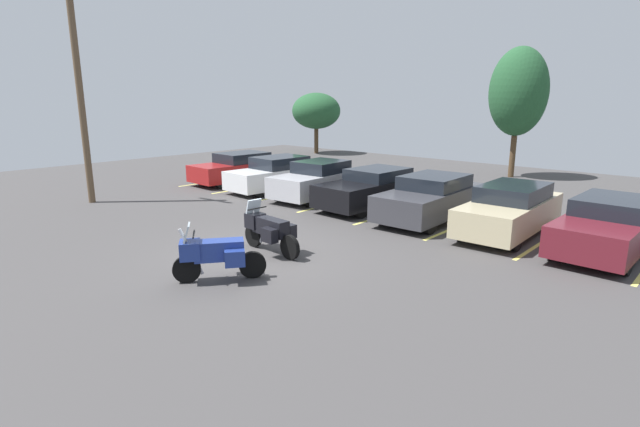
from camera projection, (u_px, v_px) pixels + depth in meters
ground at (253, 256)px, 12.78m from camera, size 44.00×44.00×0.10m
motorcycle_touring at (269, 229)px, 12.79m from camera, size 2.20×0.90×1.36m
motorcycle_second at (216, 254)px, 10.78m from camera, size 1.41×1.77×1.36m
parking_stripes at (366, 207)px, 18.29m from camera, size 18.47×4.81×0.01m
car_red at (239, 168)px, 23.56m from camera, size 2.06×4.70×1.45m
car_white at (276, 174)px, 21.49m from camera, size 2.02×4.45×1.51m
car_silver at (318, 180)px, 19.79m from camera, size 2.10×4.47×1.54m
car_black at (373, 188)px, 18.20m from camera, size 2.06×4.95×1.45m
car_charcoal at (431, 198)px, 16.23m from camera, size 2.07×4.70×1.51m
car_champagne at (510, 210)px, 14.57m from camera, size 1.91×4.78×1.50m
car_maroon at (608, 226)px, 12.78m from camera, size 1.94×4.61×1.45m
utility_pole at (79, 87)px, 18.11m from camera, size 1.80×0.37×8.59m
tree_center_right at (316, 111)px, 35.61m from camera, size 3.59×3.59×4.47m
tree_far_right at (518, 92)px, 24.35m from camera, size 2.89×2.89×6.60m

